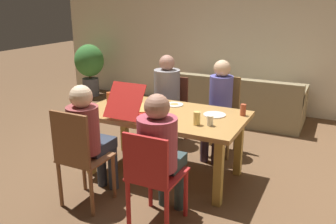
{
  "coord_description": "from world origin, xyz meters",
  "views": [
    {
      "loc": [
        1.66,
        -3.27,
        1.92
      ],
      "look_at": [
        0.0,
        0.1,
        0.71
      ],
      "focal_mm": 37.92,
      "sensor_mm": 36.0,
      "label": 1
    }
  ],
  "objects_px": {
    "plate_0": "(174,104)",
    "plate_1": "(215,115)",
    "chair_2": "(79,154)",
    "chair_1": "(222,112)",
    "chair_3": "(170,105)",
    "person_0": "(160,147)",
    "drinking_glass_0": "(197,118)",
    "pizza_box_0": "(138,108)",
    "drinking_glass_2": "(243,110)",
    "couch": "(240,103)",
    "person_1": "(219,101)",
    "person_3": "(165,93)",
    "dining_table": "(164,120)",
    "person_2": "(89,134)",
    "drinking_glass_3": "(210,121)",
    "drinking_glass_1": "(109,97)",
    "chair_0": "(153,175)",
    "potted_plant": "(89,65)"
  },
  "relations": [
    {
      "from": "chair_3",
      "to": "drinking_glass_0",
      "type": "distance_m",
      "value": 1.49
    },
    {
      "from": "drinking_glass_0",
      "to": "chair_0",
      "type": "bearing_deg",
      "value": -97.67
    },
    {
      "from": "plate_1",
      "to": "couch",
      "type": "bearing_deg",
      "value": 97.22
    },
    {
      "from": "chair_2",
      "to": "person_2",
      "type": "bearing_deg",
      "value": 90.0
    },
    {
      "from": "pizza_box_0",
      "to": "drinking_glass_0",
      "type": "bearing_deg",
      "value": -7.64
    },
    {
      "from": "person_1",
      "to": "person_3",
      "type": "relative_size",
      "value": 1.0
    },
    {
      "from": "person_2",
      "to": "person_0",
      "type": "bearing_deg",
      "value": -0.77
    },
    {
      "from": "person_1",
      "to": "drinking_glass_1",
      "type": "xyz_separation_m",
      "value": [
        -1.15,
        -0.68,
        0.09
      ]
    },
    {
      "from": "chair_3",
      "to": "drinking_glass_2",
      "type": "relative_size",
      "value": 7.26
    },
    {
      "from": "person_0",
      "to": "plate_1",
      "type": "distance_m",
      "value": 0.96
    },
    {
      "from": "plate_0",
      "to": "drinking_glass_0",
      "type": "distance_m",
      "value": 0.7
    },
    {
      "from": "drinking_glass_3",
      "to": "couch",
      "type": "bearing_deg",
      "value": 97.79
    },
    {
      "from": "plate_0",
      "to": "chair_3",
      "type": "bearing_deg",
      "value": 119.88
    },
    {
      "from": "chair_1",
      "to": "plate_1",
      "type": "relative_size",
      "value": 4.11
    },
    {
      "from": "person_1",
      "to": "plate_0",
      "type": "distance_m",
      "value": 0.61
    },
    {
      "from": "person_2",
      "to": "drinking_glass_1",
      "type": "distance_m",
      "value": 0.96
    },
    {
      "from": "person_2",
      "to": "person_3",
      "type": "distance_m",
      "value": 1.61
    },
    {
      "from": "dining_table",
      "to": "drinking_glass_3",
      "type": "distance_m",
      "value": 0.64
    },
    {
      "from": "dining_table",
      "to": "person_2",
      "type": "relative_size",
      "value": 1.49
    },
    {
      "from": "drinking_glass_3",
      "to": "couch",
      "type": "relative_size",
      "value": 0.05
    },
    {
      "from": "person_3",
      "to": "drinking_glass_0",
      "type": "distance_m",
      "value": 1.35
    },
    {
      "from": "dining_table",
      "to": "chair_3",
      "type": "relative_size",
      "value": 1.98
    },
    {
      "from": "drinking_glass_1",
      "to": "drinking_glass_3",
      "type": "xyz_separation_m",
      "value": [
        1.37,
        -0.27,
        -0.01
      ]
    },
    {
      "from": "person_2",
      "to": "pizza_box_0",
      "type": "distance_m",
      "value": 0.7
    },
    {
      "from": "person_0",
      "to": "drinking_glass_2",
      "type": "relative_size",
      "value": 9.7
    },
    {
      "from": "person_2",
      "to": "drinking_glass_0",
      "type": "relative_size",
      "value": 8.83
    },
    {
      "from": "pizza_box_0",
      "to": "drinking_glass_2",
      "type": "relative_size",
      "value": 5.09
    },
    {
      "from": "drinking_glass_3",
      "to": "drinking_glass_0",
      "type": "bearing_deg",
      "value": -165.67
    },
    {
      "from": "person_3",
      "to": "drinking_glass_3",
      "type": "distance_m",
      "value": 1.41
    },
    {
      "from": "chair_1",
      "to": "person_2",
      "type": "relative_size",
      "value": 0.82
    },
    {
      "from": "person_1",
      "to": "person_3",
      "type": "xyz_separation_m",
      "value": [
        -0.77,
        0.05,
        0.01
      ]
    },
    {
      "from": "person_1",
      "to": "potted_plant",
      "type": "distance_m",
      "value": 3.66
    },
    {
      "from": "chair_2",
      "to": "chair_1",
      "type": "bearing_deg",
      "value": 67.79
    },
    {
      "from": "person_0",
      "to": "drinking_glass_2",
      "type": "distance_m",
      "value": 1.16
    },
    {
      "from": "plate_0",
      "to": "plate_1",
      "type": "relative_size",
      "value": 0.88
    },
    {
      "from": "dining_table",
      "to": "potted_plant",
      "type": "xyz_separation_m",
      "value": [
        -2.9,
        2.4,
        -0.0
      ]
    },
    {
      "from": "person_0",
      "to": "plate_1",
      "type": "relative_size",
      "value": 5.01
    },
    {
      "from": "person_0",
      "to": "dining_table",
      "type": "bearing_deg",
      "value": 114.74
    },
    {
      "from": "chair_2",
      "to": "chair_3",
      "type": "height_order",
      "value": "chair_2"
    },
    {
      "from": "dining_table",
      "to": "person_0",
      "type": "relative_size",
      "value": 1.48
    },
    {
      "from": "person_0",
      "to": "drinking_glass_0",
      "type": "distance_m",
      "value": 0.6
    },
    {
      "from": "person_3",
      "to": "drinking_glass_0",
      "type": "bearing_deg",
      "value": -49.89
    },
    {
      "from": "person_2",
      "to": "couch",
      "type": "height_order",
      "value": "person_2"
    },
    {
      "from": "chair_3",
      "to": "person_3",
      "type": "distance_m",
      "value": 0.26
    },
    {
      "from": "plate_0",
      "to": "person_3",
      "type": "bearing_deg",
      "value": 126.44
    },
    {
      "from": "chair_0",
      "to": "couch",
      "type": "bearing_deg",
      "value": 91.91
    },
    {
      "from": "drinking_glass_1",
      "to": "drinking_glass_0",
      "type": "bearing_deg",
      "value": -13.44
    },
    {
      "from": "chair_0",
      "to": "chair_2",
      "type": "xyz_separation_m",
      "value": [
        -0.77,
        -0.01,
        0.04
      ]
    },
    {
      "from": "person_2",
      "to": "person_3",
      "type": "bearing_deg",
      "value": 90.0
    },
    {
      "from": "person_2",
      "to": "plate_0",
      "type": "bearing_deg",
      "value": 70.67
    }
  ]
}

